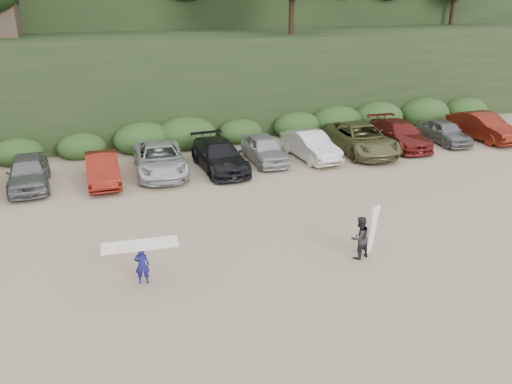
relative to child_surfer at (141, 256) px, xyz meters
name	(u,v)px	position (x,y,z in m)	size (l,w,h in m)	color
ground	(258,262)	(3.85, 0.01, -0.94)	(120.00, 120.00, 0.00)	tan
parked_cars	(198,156)	(4.20, 10.03, -0.19)	(39.57, 5.97, 1.63)	#B7B8BD
child_surfer	(141,256)	(0.00, 0.00, 0.00)	(2.35, 0.86, 1.38)	navy
adult_surfer	(361,237)	(7.23, -0.86, -0.16)	(1.25, 0.72, 1.80)	black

